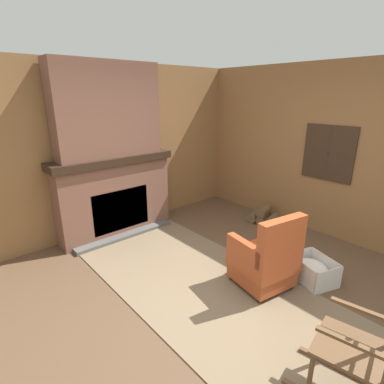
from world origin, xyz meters
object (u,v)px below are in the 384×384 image
at_px(oil_lamp_vase, 60,157).
at_px(storage_case, 142,146).
at_px(armchair, 265,260).
at_px(rocking_chair, 359,354).
at_px(firewood_stack, 264,216).
at_px(laundry_basket, 313,270).
at_px(decorative_plate_on_mantel, 103,147).

distance_m(oil_lamp_vase, storage_case, 1.31).
bearing_deg(armchair, oil_lamp_vase, 38.35).
height_order(armchair, rocking_chair, rocking_chair).
xyz_separation_m(firewood_stack, laundry_basket, (1.44, -0.99, 0.03)).
bearing_deg(firewood_stack, rocking_chair, -42.56).
xyz_separation_m(rocking_chair, oil_lamp_vase, (-3.75, -0.69, 0.93)).
xyz_separation_m(firewood_stack, storage_case, (-1.37, -1.55, 1.23)).
height_order(laundry_basket, storage_case, storage_case).
distance_m(laundry_basket, oil_lamp_vase, 3.59).
xyz_separation_m(storage_case, decorative_plate_on_mantel, (-0.02, -0.67, 0.06)).
distance_m(armchair, firewood_stack, 1.92).
relative_size(oil_lamp_vase, decorative_plate_on_mantel, 0.81).
height_order(laundry_basket, decorative_plate_on_mantel, decorative_plate_on_mantel).
bearing_deg(storage_case, firewood_stack, 48.56).
bearing_deg(firewood_stack, storage_case, -131.44).
relative_size(armchair, firewood_stack, 1.71).
height_order(armchair, laundry_basket, armchair).
height_order(armchair, firewood_stack, armchair).
bearing_deg(laundry_basket, decorative_plate_on_mantel, -156.49).
relative_size(rocking_chair, oil_lamp_vase, 5.18).
bearing_deg(decorative_plate_on_mantel, armchair, 15.18).
bearing_deg(decorative_plate_on_mantel, firewood_stack, 57.91).
bearing_deg(oil_lamp_vase, decorative_plate_on_mantel, 91.77).
bearing_deg(decorative_plate_on_mantel, oil_lamp_vase, -88.23).
bearing_deg(rocking_chair, oil_lamp_vase, -0.57).
bearing_deg(armchair, rocking_chair, 163.15).
bearing_deg(firewood_stack, laundry_basket, -34.55).
height_order(armchair, storage_case, storage_case).
xyz_separation_m(firewood_stack, decorative_plate_on_mantel, (-1.39, -2.22, 1.29)).
relative_size(oil_lamp_vase, storage_case, 1.12).
xyz_separation_m(armchair, decorative_plate_on_mantel, (-2.52, -0.68, 1.05)).
height_order(oil_lamp_vase, decorative_plate_on_mantel, decorative_plate_on_mantel).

